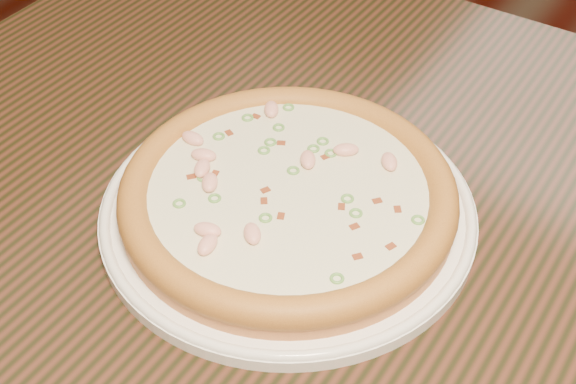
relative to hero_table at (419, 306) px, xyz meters
The scene contains 4 objects.
ground 1.18m from the hero_table, 107.70° to the left, with size 9.00×9.00×0.00m, color black.
hero_table is the anchor object (origin of this frame).
plate 0.17m from the hero_table, 157.38° to the right, with size 0.34×0.34×0.02m.
pizza 0.18m from the hero_table, 157.43° to the right, with size 0.30×0.30×0.03m.
Camera 1 is at (0.46, -1.42, 1.26)m, focal length 50.00 mm.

